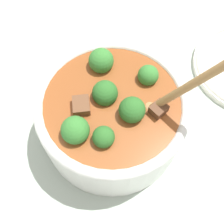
{
  "coord_description": "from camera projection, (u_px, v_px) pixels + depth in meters",
  "views": [
    {
      "loc": [
        0.16,
        -0.16,
        0.49
      ],
      "look_at": [
        0.0,
        0.0,
        0.07
      ],
      "focal_mm": 45.0,
      "sensor_mm": 36.0,
      "label": 1
    }
  ],
  "objects": [
    {
      "name": "stew_bowl",
      "position": [
        112.0,
        114.0,
        0.48
      ],
      "size": [
        0.27,
        0.25,
        0.29
      ],
      "color": "white",
      "rests_on": "ground_plane"
    },
    {
      "name": "ground_plane",
      "position": [
        112.0,
        130.0,
        0.53
      ],
      "size": [
        4.0,
        4.0,
        0.0
      ],
      "primitive_type": "plane",
      "color": "#ADBCAD"
    }
  ]
}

